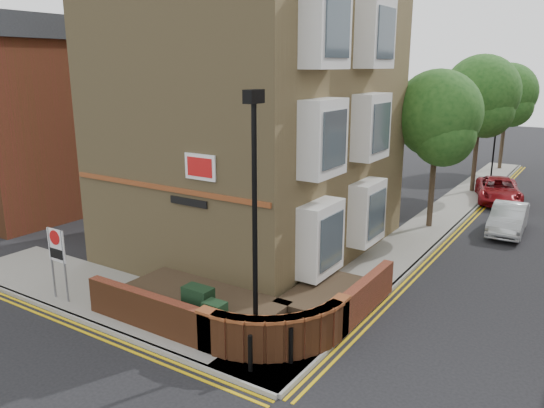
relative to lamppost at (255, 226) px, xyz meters
The scene contains 22 objects.
ground 3.90m from the lamppost, 143.13° to the right, with size 120.00×120.00×0.00m, color black.
pavement_corner 6.07m from the lamppost, behind, with size 13.00×3.00×0.12m, color gray.
pavement_main 15.17m from the lamppost, 88.45° to the left, with size 2.00×32.00×0.12m, color gray.
kerb_side 6.18m from the lamppost, 166.76° to the right, with size 13.00×0.15×0.12m, color gray.
kerb_main_near 15.22m from the lamppost, 84.60° to the left, with size 0.15×32.00×0.12m, color gray.
yellow_lines_side 6.27m from the lamppost, 164.13° to the right, with size 13.00×0.28×0.01m, color gold.
yellow_lines_main 15.26m from the lamppost, 83.64° to the left, with size 0.28×32.00×0.01m, color gold.
corner_building 8.62m from the lamppost, 123.16° to the left, with size 8.95×10.40×13.60m.
garden_wall 3.93m from the lamppost, 140.91° to the left, with size 6.80×6.00×1.20m, color brown, non-canonical shape.
lamppost is the anchor object (origin of this frame).
utility_cabinet_large 3.24m from the lamppost, behind, with size 0.80×0.45×1.20m, color black.
utility_cabinet_small 2.90m from the lamppost, 169.70° to the right, with size 0.55×0.40×1.10m, color black.
bollard_near 2.91m from the lamppost, 63.43° to the right, with size 0.11×0.11×0.90m, color black.
bollard_far 2.95m from the lamppost, ahead, with size 0.11×0.11×0.90m, color black.
zone_sign 6.85m from the lamppost, behind, with size 0.72×0.07×2.20m.
side_building 17.98m from the lamppost, 157.72° to the left, with size 6.40×10.40×9.00m.
tree_near 12.92m from the lamppost, 88.22° to the left, with size 3.64×3.65×6.70m.
tree_mid 20.93m from the lamppost, 88.90° to the left, with size 4.03×4.03×7.42m.
tree_far 28.89m from the lamppost, 89.21° to the left, with size 3.81×3.81×7.00m.
traffic_light_assembly 23.82m from the lamppost, 88.07° to the left, with size 0.20×0.16×4.20m.
silver_car_near 14.65m from the lamppost, 76.33° to the left, with size 1.32×3.78×1.24m, color #B6BBBE.
red_car_main 19.76m from the lamppost, 84.13° to the left, with size 2.07×4.48×1.25m, color maroon.
Camera 1 is at (8.28, -8.40, 6.92)m, focal length 35.00 mm.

